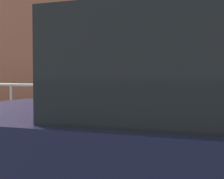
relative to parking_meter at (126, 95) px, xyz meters
The scene contains 5 objects.
sidewalk_curb 1.60m from the parking_meter, 72.12° to the left, with size 36.00×2.91×0.14m, color gray.
parking_meter is the anchor object (origin of this frame).
pedestrian_at_meter 0.54m from the parking_meter, behind, with size 0.63×0.57×1.65m.
background_railing 2.44m from the parking_meter, 81.39° to the left, with size 24.06×0.06×1.05m.
backdrop_wall 4.80m from the parking_meter, 85.60° to the left, with size 32.00×0.50×3.91m, color brown.
Camera 1 is at (0.98, -3.31, 1.39)m, focal length 53.63 mm.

